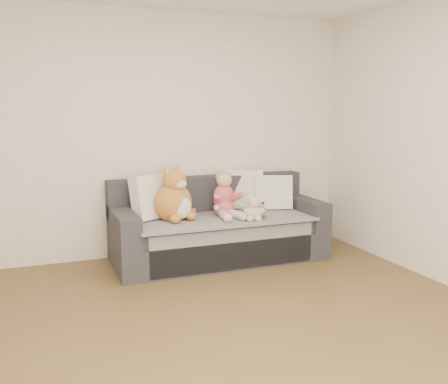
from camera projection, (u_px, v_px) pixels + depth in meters
name	position (u px, v px, depth m)	size (l,w,h in m)	color
room_shell	(219.00, 151.00, 3.40)	(5.00, 5.00, 5.00)	brown
sofa	(218.00, 230.00, 5.29)	(2.20, 0.94, 0.85)	#26262B
cushion_left	(154.00, 196.00, 5.09)	(0.54, 0.43, 0.47)	silver
cushion_right_back	(242.00, 189.00, 5.59)	(0.51, 0.36, 0.44)	silver
cushion_right_front	(273.00, 192.00, 5.55)	(0.45, 0.31, 0.39)	silver
toddler	(225.00, 197.00, 5.19)	(0.34, 0.48, 0.48)	#C45145
plush_cat	(174.00, 199.00, 5.01)	(0.46, 0.47, 0.59)	#AA5925
teddy_bear	(254.00, 210.00, 4.99)	(0.20, 0.16, 0.26)	beige
plush_cow	(259.00, 211.00, 5.13)	(0.15, 0.22, 0.18)	white
sippy_cup	(244.00, 212.00, 5.09)	(0.11, 0.09, 0.13)	#663694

